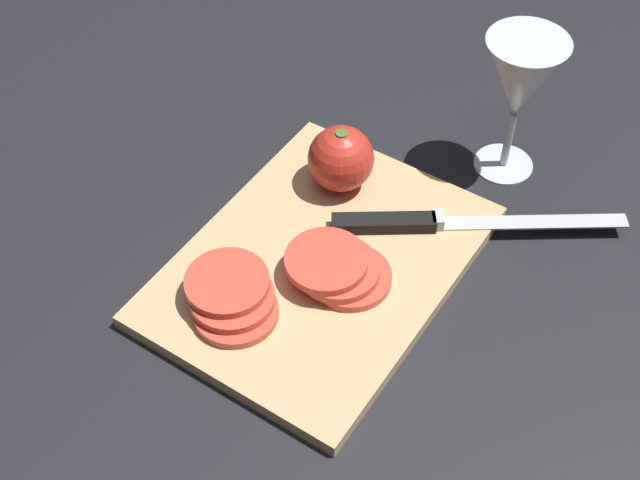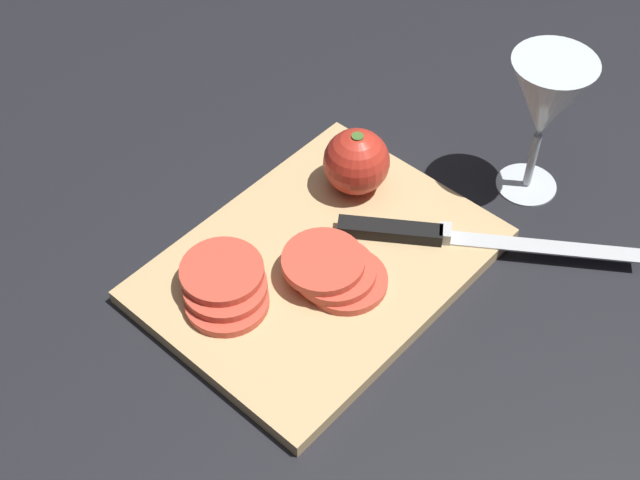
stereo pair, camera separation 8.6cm
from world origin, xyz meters
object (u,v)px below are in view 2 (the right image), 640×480
at_px(wine_glass, 546,104).
at_px(tomato_slice_stack_near, 335,271).
at_px(knife, 424,232).
at_px(tomato_slice_stack_far, 225,287).
at_px(whole_tomato, 356,162).

relative_size(wine_glass, tomato_slice_stack_near, 1.60).
xyz_separation_m(wine_glass, knife, (0.15, -0.03, -0.09)).
distance_m(wine_glass, knife, 0.18).
relative_size(tomato_slice_stack_near, tomato_slice_stack_far, 1.03).
height_order(knife, tomato_slice_stack_near, tomato_slice_stack_near).
distance_m(knife, tomato_slice_stack_near, 0.11).
xyz_separation_m(knife, tomato_slice_stack_far, (0.19, -0.09, 0.01)).
height_order(tomato_slice_stack_near, tomato_slice_stack_far, same).
bearing_deg(knife, whole_tomato, 140.06).
height_order(wine_glass, tomato_slice_stack_near, wine_glass).
bearing_deg(wine_glass, tomato_slice_stack_near, -13.56).
relative_size(wine_glass, whole_tomato, 2.34).
xyz_separation_m(wine_glass, tomato_slice_stack_near, (0.25, -0.06, -0.09)).
distance_m(knife, tomato_slice_stack_far, 0.21).
relative_size(whole_tomato, tomato_slice_stack_near, 0.68).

